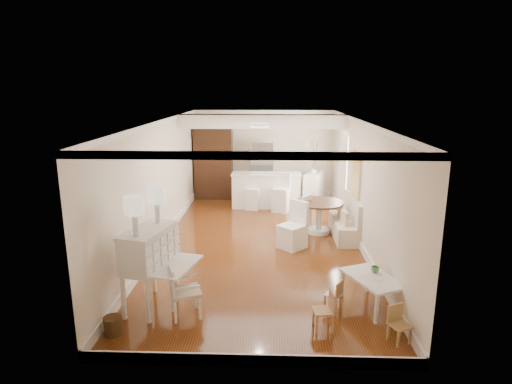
# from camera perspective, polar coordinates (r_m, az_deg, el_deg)

# --- Properties ---
(room) EXTENTS (9.00, 9.04, 2.82)m
(room) POSITION_cam_1_polar(r_m,az_deg,el_deg) (9.75, 0.85, 4.79)
(room) COLOR brown
(room) RESTS_ON ground
(secretary_bureau) EXTENTS (1.28, 1.29, 1.35)m
(secretary_bureau) POSITION_cam_1_polar(r_m,az_deg,el_deg) (7.20, -13.94, -9.83)
(secretary_bureau) COLOR white
(secretary_bureau) RESTS_ON ground
(gustavian_armchair) EXTENTS (0.62, 0.62, 0.85)m
(gustavian_armchair) POSITION_cam_1_polar(r_m,az_deg,el_deg) (6.93, -9.40, -12.83)
(gustavian_armchair) COLOR white
(gustavian_armchair) RESTS_ON ground
(wicker_basket) EXTENTS (0.35, 0.35, 0.27)m
(wicker_basket) POSITION_cam_1_polar(r_m,az_deg,el_deg) (6.85, -18.53, -16.52)
(wicker_basket) COLOR #4C3117
(wicker_basket) RESTS_ON ground
(kids_table) EXTENTS (0.99, 1.20, 0.52)m
(kids_table) POSITION_cam_1_polar(r_m,az_deg,el_deg) (7.41, 15.18, -12.71)
(kids_table) COLOR white
(kids_table) RESTS_ON ground
(kids_chair_a) EXTENTS (0.33, 0.33, 0.61)m
(kids_chair_a) POSITION_cam_1_polar(r_m,az_deg,el_deg) (6.62, 8.95, -15.31)
(kids_chair_a) COLOR tan
(kids_chair_a) RESTS_ON ground
(kids_chair_b) EXTENTS (0.33, 0.33, 0.50)m
(kids_chair_b) POSITION_cam_1_polar(r_m,az_deg,el_deg) (7.23, 10.22, -13.25)
(kids_chair_b) COLOR tan
(kids_chair_b) RESTS_ON ground
(kids_chair_c) EXTENTS (0.35, 0.35, 0.54)m
(kids_chair_c) POSITION_cam_1_polar(r_m,az_deg,el_deg) (6.59, 18.62, -16.42)
(kids_chair_c) COLOR tan
(kids_chair_c) RESTS_ON ground
(banquette) EXTENTS (0.52, 1.60, 0.98)m
(banquette) POSITION_cam_1_polar(r_m,az_deg,el_deg) (10.41, 11.66, -3.35)
(banquette) COLOR silver
(banquette) RESTS_ON ground
(dining_table) EXTENTS (1.28, 1.28, 0.80)m
(dining_table) POSITION_cam_1_polar(r_m,az_deg,el_deg) (10.63, 8.39, -3.36)
(dining_table) COLOR #482A17
(dining_table) RESTS_ON ground
(slip_chair_near) EXTENTS (0.72, 0.72, 1.06)m
(slip_chair_near) POSITION_cam_1_polar(r_m,az_deg,el_deg) (9.54, 4.84, -4.45)
(slip_chair_near) COLOR white
(slip_chair_near) RESTS_ON ground
(slip_chair_far) EXTENTS (0.63, 0.62, 0.93)m
(slip_chair_far) POSITION_cam_1_polar(r_m,az_deg,el_deg) (10.77, 5.83, -2.69)
(slip_chair_far) COLOR white
(slip_chair_far) RESTS_ON ground
(breakfast_counter) EXTENTS (2.05, 0.65, 1.03)m
(breakfast_counter) POSITION_cam_1_polar(r_m,az_deg,el_deg) (12.76, 1.36, 0.23)
(breakfast_counter) COLOR white
(breakfast_counter) RESTS_ON ground
(bar_stool_left) EXTENTS (0.48, 0.48, 1.00)m
(bar_stool_left) POSITION_cam_1_polar(r_m,az_deg,el_deg) (12.54, -0.39, -0.07)
(bar_stool_left) COLOR white
(bar_stool_left) RESTS_ON ground
(bar_stool_right) EXTENTS (0.55, 0.55, 1.11)m
(bar_stool_right) POSITION_cam_1_polar(r_m,az_deg,el_deg) (12.30, 3.35, -0.12)
(bar_stool_right) COLOR white
(bar_stool_right) RESTS_ON ground
(pantry_cabinet) EXTENTS (1.20, 0.60, 2.30)m
(pantry_cabinet) POSITION_cam_1_polar(r_m,az_deg,el_deg) (13.81, -5.66, 3.90)
(pantry_cabinet) COLOR #381E11
(pantry_cabinet) RESTS_ON ground
(fridge) EXTENTS (0.75, 0.65, 1.80)m
(fridge) POSITION_cam_1_polar(r_m,az_deg,el_deg) (13.70, 2.25, 2.82)
(fridge) COLOR silver
(fridge) RESTS_ON ground
(sideboard) EXTENTS (0.74, 1.07, 0.94)m
(sideboard) POSITION_cam_1_polar(r_m,az_deg,el_deg) (13.35, 7.73, 0.53)
(sideboard) COLOR white
(sideboard) RESTS_ON ground
(pencil_cup) EXTENTS (0.16, 0.16, 0.10)m
(pencil_cup) POSITION_cam_1_polar(r_m,az_deg,el_deg) (7.46, 15.58, -9.92)
(pencil_cup) COLOR #55925C
(pencil_cup) RESTS_ON kids_table
(branch_vase) EXTENTS (0.20, 0.20, 0.18)m
(branch_vase) POSITION_cam_1_polar(r_m,az_deg,el_deg) (13.19, 7.66, 2.85)
(branch_vase) COLOR white
(branch_vase) RESTS_ON sideboard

